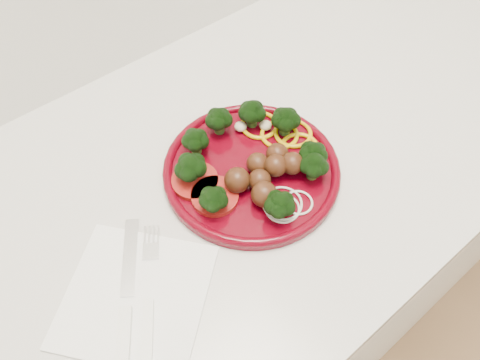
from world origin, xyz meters
TOP-DOWN VIEW (x-y plane):
  - counter at (0.00, 1.70)m, footprint 2.40×0.60m
  - plate at (-0.04, 1.67)m, footprint 0.26×0.26m
  - napkin at (-0.28, 1.62)m, footprint 0.24×0.24m
  - knife at (-0.30, 1.60)m, footprint 0.13×0.18m
  - fork at (-0.28, 1.59)m, footprint 0.12×0.16m

SIDE VIEW (x-z plane):
  - counter at x=0.00m, z-range 0.00..0.90m
  - napkin at x=-0.28m, z-range 0.90..0.90m
  - fork at x=-0.28m, z-range 0.90..0.91m
  - knife at x=-0.30m, z-range 0.90..0.91m
  - plate at x=-0.04m, z-range 0.89..0.95m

